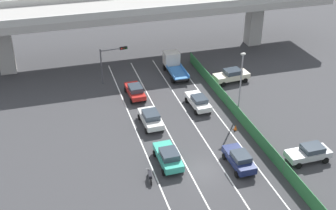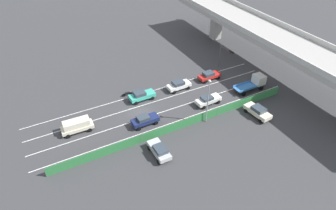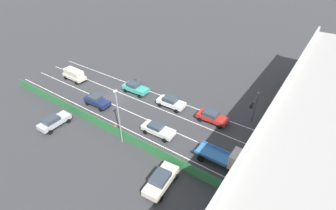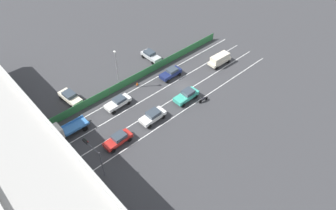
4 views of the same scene
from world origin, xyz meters
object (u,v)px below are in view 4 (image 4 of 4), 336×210
parked_sedan_cream (70,97)px  traffic_cone (137,84)px  flatbed_truck_blue (62,131)px  traffic_light (95,154)px  car_van_cream (220,59)px  car_sedan_red (118,139)px  car_taxi_teal (187,95)px  car_hatchback_white (118,102)px  car_sedan_navy (171,73)px  parked_wagon_silver (151,55)px  motorcycle (203,99)px  car_sedan_white (153,116)px  street_lamp (117,66)px

parked_sedan_cream → traffic_cone: bearing=-111.3°
flatbed_truck_blue → traffic_light: size_ratio=1.22×
car_van_cream → car_sedan_red: size_ratio=1.09×
car_taxi_teal → car_van_cream: bearing=-76.1°
car_hatchback_white → car_sedan_red: bearing=144.3°
car_sedan_navy → traffic_light: size_ratio=0.89×
car_sedan_red → traffic_cone: bearing=-49.9°
car_van_cream → traffic_cone: bearing=70.0°
car_taxi_teal → parked_wagon_silver: (13.21, -3.21, -0.03)m
car_hatchback_white → parked_sedan_cream: 8.30m
car_sedan_red → flatbed_truck_blue: (6.51, 5.42, 0.43)m
car_hatchback_white → motorcycle: car_hatchback_white is taller
car_hatchback_white → parked_wagon_silver: bearing=-61.9°
car_taxi_teal → parked_wagon_silver: 13.60m
car_hatchback_white → parked_wagon_silver: (6.78, -12.68, 0.04)m
motorcycle → flatbed_truck_blue: bearing=67.7°
flatbed_truck_blue → car_sedan_white: bearing=-117.3°
car_sedan_navy → parked_wagon_silver: bearing=-7.8°
car_sedan_red → car_hatchback_white: bearing=-35.7°
car_hatchback_white → parked_wagon_silver: parked_wagon_silver is taller
car_van_cream → flatbed_truck_blue: flatbed_truck_blue is taller
parked_wagon_silver → parked_sedan_cream: (-0.30, 17.88, 0.03)m
car_van_cream → car_taxi_teal: (-2.95, 11.92, -0.23)m
car_sedan_white → traffic_cone: 9.24m
flatbed_truck_blue → parked_wagon_silver: 23.75m
traffic_light → traffic_cone: traffic_light is taller
motorcycle → car_hatchback_white: bearing=52.2°
car_van_cream → street_lamp: (7.24, 18.48, 3.46)m
car_van_cream → traffic_cone: size_ratio=7.29×
parked_wagon_silver → street_lamp: 10.88m
car_sedan_red → street_lamp: street_lamp is taller
car_sedan_red → traffic_light: bearing=112.3°
car_taxi_teal → car_sedan_white: car_taxi_teal is taller
car_hatchback_white → flatbed_truck_blue: flatbed_truck_blue is taller
flatbed_truck_blue → street_lamp: bearing=-74.0°
car_taxi_teal → motorcycle: car_taxi_teal is taller
car_taxi_teal → motorcycle: size_ratio=2.34×
car_sedan_red → traffic_light: (-1.96, 4.77, 2.60)m
traffic_cone → motorcycle: bearing=-153.1°
car_van_cream → car_sedan_red: bearing=96.6°
car_sedan_red → motorcycle: size_ratio=2.28×
car_taxi_teal → traffic_light: (-2.01, 18.91, 2.54)m
parked_wagon_silver → motorcycle: bearing=174.6°
traffic_light → street_lamp: 17.40m
parked_wagon_silver → traffic_cone: (-4.55, 6.99, -0.60)m
car_sedan_navy → parked_sedan_cream: parked_sedan_cream is taller
car_sedan_white → motorcycle: bearing=-104.9°
car_hatchback_white → traffic_cone: (2.23, -5.69, -0.56)m
car_sedan_navy → flatbed_truck_blue: size_ratio=0.73×
car_van_cream → motorcycle: car_van_cream is taller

